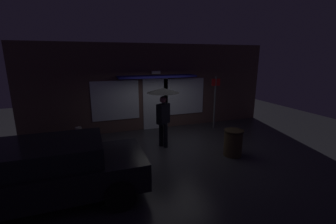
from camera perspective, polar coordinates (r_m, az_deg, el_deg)
name	(u,v)px	position (r m, az deg, el deg)	size (l,w,h in m)	color
ground_plane	(173,146)	(8.11, 1.39, -8.55)	(18.00, 18.00, 0.00)	#2D2D33
building_facade	(154,87)	(9.80, -3.46, 6.24)	(10.56, 1.00, 3.61)	brown
person_with_umbrella	(163,102)	(7.61, -1.24, 2.58)	(1.09, 1.09, 2.07)	black
parked_car	(46,171)	(5.64, -28.28, -12.98)	(4.19, 1.92, 1.33)	black
street_sign_post	(215,99)	(9.98, 11.73, 3.18)	(0.40, 0.07, 2.28)	#595B60
sidewalk_bollard	(162,128)	(8.96, -1.43, -4.08)	(0.28, 0.28, 0.67)	#B2A899
sidewalk_bollard_2	(79,136)	(8.79, -21.51, -5.56)	(0.23, 0.23, 0.63)	#9E998E
trash_bin	(233,143)	(7.53, 16.07, -7.45)	(0.60, 0.60, 0.84)	#473823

